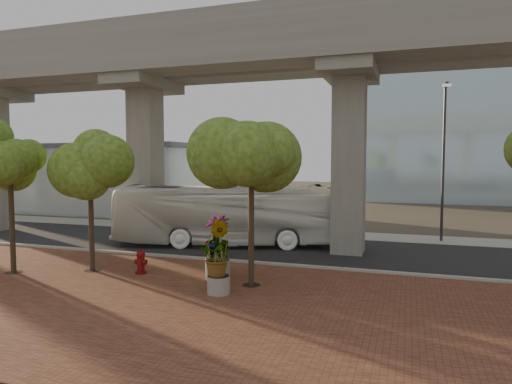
% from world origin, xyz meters
% --- Properties ---
extents(ground, '(160.00, 160.00, 0.00)m').
position_xyz_m(ground, '(0.00, 0.00, 0.00)').
color(ground, '#383128').
rests_on(ground, ground).
extents(brick_plaza, '(70.00, 13.00, 0.06)m').
position_xyz_m(brick_plaza, '(0.00, -8.00, 0.03)').
color(brick_plaza, brown).
rests_on(brick_plaza, ground).
extents(asphalt_road, '(90.00, 8.00, 0.04)m').
position_xyz_m(asphalt_road, '(0.00, 2.00, 0.02)').
color(asphalt_road, black).
rests_on(asphalt_road, ground).
extents(curb_strip, '(70.00, 0.25, 0.16)m').
position_xyz_m(curb_strip, '(0.00, -2.00, 0.08)').
color(curb_strip, '#9F9D94').
rests_on(curb_strip, ground).
extents(far_sidewalk, '(90.00, 3.00, 0.06)m').
position_xyz_m(far_sidewalk, '(0.00, 7.50, 0.03)').
color(far_sidewalk, '#9F9D94').
rests_on(far_sidewalk, ground).
extents(transit_viaduct, '(72.00, 5.60, 12.40)m').
position_xyz_m(transit_viaduct, '(0.00, 2.00, 7.29)').
color(transit_viaduct, gray).
rests_on(transit_viaduct, ground).
extents(station_pavilion, '(23.00, 13.00, 6.30)m').
position_xyz_m(station_pavilion, '(-20.00, 16.00, 3.22)').
color(station_pavilion, '#AABAC2').
rests_on(station_pavilion, ground).
extents(transit_bus, '(13.04, 6.09, 3.54)m').
position_xyz_m(transit_bus, '(-0.72, 2.04, 1.77)').
color(transit_bus, white).
rests_on(transit_bus, ground).
extents(fire_hydrant, '(0.52, 0.47, 1.05)m').
position_xyz_m(fire_hydrant, '(-1.74, -5.31, 0.56)').
color(fire_hydrant, '#640B0E').
rests_on(fire_hydrant, ground).
extents(planter_front, '(1.83, 1.83, 2.01)m').
position_xyz_m(planter_front, '(2.54, -6.96, 1.28)').
color(planter_front, gray).
rests_on(planter_front, ground).
extents(planter_right, '(2.34, 2.34, 2.50)m').
position_xyz_m(planter_right, '(1.50, -4.70, 1.58)').
color(planter_right, '#A5A395').
rests_on(planter_right, ground).
extents(planter_left, '(2.19, 2.19, 2.40)m').
position_xyz_m(planter_left, '(1.70, -5.08, 1.52)').
color(planter_left, gray).
rests_on(planter_left, ground).
extents(street_tree_far_west, '(3.47, 3.47, 6.53)m').
position_xyz_m(street_tree_far_west, '(-7.01, -6.87, 4.99)').
color(street_tree_far_west, '#423625').
rests_on(street_tree_far_west, ground).
extents(street_tree_near_west, '(3.62, 3.62, 6.13)m').
position_xyz_m(street_tree_near_west, '(-4.04, -5.52, 4.52)').
color(street_tree_near_west, '#423625').
rests_on(street_tree_near_west, ground).
extents(street_tree_near_east, '(4.25, 4.25, 7.46)m').
position_xyz_m(street_tree_near_east, '(3.29, -5.53, 5.57)').
color(street_tree_near_east, '#423625').
rests_on(street_tree_near_east, ground).
extents(streetlamp_west, '(0.44, 1.28, 8.87)m').
position_xyz_m(streetlamp_west, '(-9.00, 7.17, 5.17)').
color(streetlamp_west, '#313236').
rests_on(streetlamp_west, ground).
extents(streetlamp_east, '(0.46, 1.33, 9.19)m').
position_xyz_m(streetlamp_east, '(10.85, 7.04, 5.36)').
color(streetlamp_east, '#2B2B30').
rests_on(streetlamp_east, ground).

